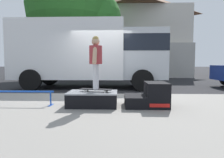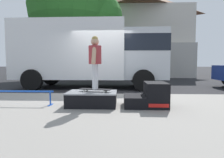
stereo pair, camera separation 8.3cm
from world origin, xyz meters
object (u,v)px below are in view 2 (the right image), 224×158
(skateboard, at_px, (95,89))
(skater_kid, at_px, (95,58))
(grind_rail, at_px, (21,94))
(box_truck, at_px, (91,52))
(kicker_ramp, at_px, (149,96))
(skate_box, at_px, (92,98))
(street_tree_main, at_px, (77,11))

(skateboard, height_order, skater_kid, skater_kid)
(grind_rail, xyz_separation_m, box_truck, (1.05, 4.67, 1.31))
(kicker_ramp, xyz_separation_m, skater_kid, (-1.29, -0.01, 0.91))
(skate_box, relative_size, box_truck, 0.17)
(skater_kid, relative_size, street_tree_main, 0.16)
(grind_rail, relative_size, skater_kid, 1.30)
(skateboard, bearing_deg, skater_kid, 0.00)
(skater_kid, distance_m, street_tree_main, 10.51)
(kicker_ramp, relative_size, street_tree_main, 0.12)
(skateboard, distance_m, skater_kid, 0.75)
(skateboard, distance_m, box_truck, 4.91)
(grind_rail, bearing_deg, skateboard, -0.88)
(kicker_ramp, xyz_separation_m, box_truck, (-2.09, 4.69, 1.34))
(skate_box, height_order, kicker_ramp, kicker_ramp)
(kicker_ramp, relative_size, grind_rail, 0.62)
(street_tree_main, bearing_deg, box_truck, -70.10)
(skate_box, relative_size, grind_rail, 0.73)
(box_truck, distance_m, street_tree_main, 6.05)
(skate_box, distance_m, skateboard, 0.23)
(kicker_ramp, bearing_deg, street_tree_main, 111.94)
(grind_rail, distance_m, street_tree_main, 10.54)
(kicker_ramp, distance_m, skateboard, 1.30)
(skater_kid, height_order, box_truck, box_truck)
(skateboard, relative_size, box_truck, 0.12)
(kicker_ramp, bearing_deg, skate_box, 179.99)
(kicker_ramp, distance_m, street_tree_main, 11.22)
(skate_box, distance_m, box_truck, 4.94)
(skate_box, xyz_separation_m, grind_rail, (-1.77, 0.02, 0.09))
(grind_rail, bearing_deg, skater_kid, -0.88)
(skater_kid, bearing_deg, kicker_ramp, 0.42)
(kicker_ramp, xyz_separation_m, street_tree_main, (-3.84, 9.54, 4.50))
(street_tree_main, bearing_deg, kicker_ramp, -68.06)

